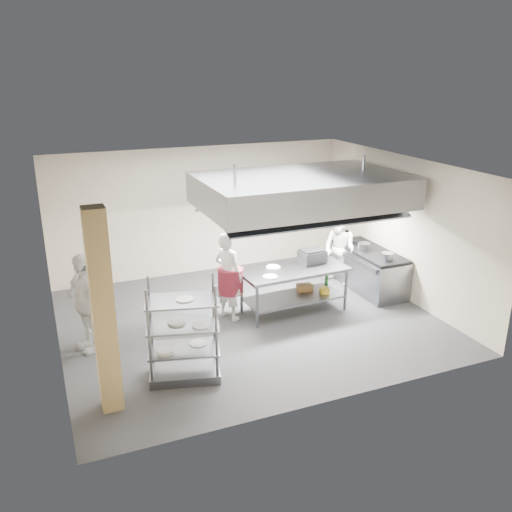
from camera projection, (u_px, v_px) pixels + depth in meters
name	position (u px, v px, depth m)	size (l,w,h in m)	color
floor	(249.00, 320.00, 10.62)	(7.00, 7.00, 0.00)	#303032
ceiling	(248.00, 168.00, 9.63)	(7.00, 7.00, 0.00)	silver
wall_back	(201.00, 211.00, 12.74)	(7.00, 7.00, 0.00)	#BBAC95
wall_left	(50.00, 273.00, 8.85)	(6.00, 6.00, 0.00)	#BBAC95
wall_right	(402.00, 228.00, 11.40)	(6.00, 6.00, 0.00)	#BBAC95
column	(103.00, 313.00, 7.42)	(0.30, 0.30, 3.00)	tan
exhaust_hood	(302.00, 190.00, 10.65)	(4.00, 2.50, 0.60)	gray
hood_strip_a	(260.00, 210.00, 10.43)	(1.60, 0.12, 0.04)	white
hood_strip_b	(340.00, 202.00, 11.08)	(1.60, 0.12, 0.04)	white
wall_shelf	(273.00, 205.00, 13.25)	(1.50, 0.28, 0.04)	gray
island	(294.00, 290.00, 10.86)	(2.14, 0.89, 0.91)	gray
island_worktop	(294.00, 271.00, 10.72)	(2.14, 0.89, 0.06)	gray
island_undershelf	(294.00, 297.00, 10.91)	(1.97, 0.80, 0.04)	slate
pass_rack	(183.00, 330.00, 8.39)	(1.10, 0.64, 1.66)	slate
cooking_range	(369.00, 270.00, 12.03)	(0.80, 2.00, 0.84)	gray
range_top	(370.00, 251.00, 11.89)	(0.78, 1.96, 0.06)	black
chef_head	(228.00, 276.00, 10.44)	(0.65, 0.42, 1.77)	white
chef_line	(339.00, 249.00, 12.15)	(0.80, 0.62, 1.65)	white
chef_plating	(85.00, 303.00, 9.25)	(1.04, 0.43, 1.77)	silver
griddle	(312.00, 256.00, 11.07)	(0.50, 0.39, 0.25)	gray
wicker_basket	(305.00, 287.00, 11.18)	(0.31, 0.21, 0.14)	olive
stockpot	(364.00, 247.00, 11.78)	(0.26, 0.26, 0.18)	gray
plate_stack	(184.00, 347.00, 8.49)	(0.28, 0.28, 0.05)	white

